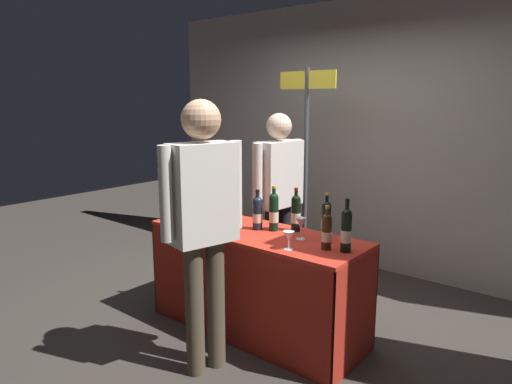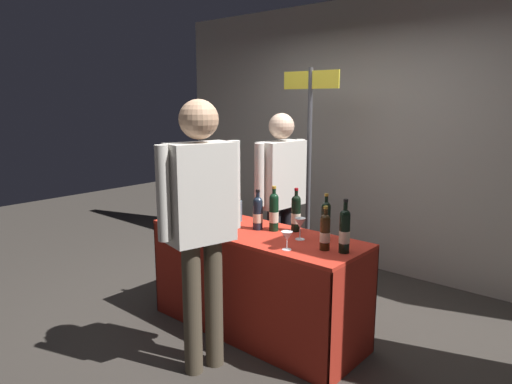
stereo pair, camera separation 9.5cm
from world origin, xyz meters
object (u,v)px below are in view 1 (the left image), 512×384
at_px(featured_wine_bottle, 258,213).
at_px(flower_vase, 234,207).
at_px(wine_glass_near_vendor, 301,224).
at_px(taster_foreground_right, 203,213).
at_px(booth_signpost, 306,151).
at_px(display_bottle_0, 230,208).
at_px(vendor_presenter, 278,187).
at_px(wine_glass_mid, 289,236).
at_px(tasting_table, 256,264).

height_order(featured_wine_bottle, flower_vase, flower_vase).
distance_m(featured_wine_bottle, wine_glass_near_vendor, 0.39).
distance_m(wine_glass_near_vendor, flower_vase, 0.70).
relative_size(taster_foreground_right, booth_signpost, 0.86).
height_order(display_bottle_0, vendor_presenter, vendor_presenter).
bearing_deg(vendor_presenter, wine_glass_mid, 42.19).
bearing_deg(wine_glass_mid, wine_glass_near_vendor, 105.47).
height_order(vendor_presenter, booth_signpost, booth_signpost).
distance_m(display_bottle_0, vendor_presenter, 0.73).
xyz_separation_m(tasting_table, wine_glass_near_vendor, (0.37, 0.05, 0.37)).
height_order(wine_glass_near_vendor, taster_foreground_right, taster_foreground_right).
distance_m(wine_glass_near_vendor, booth_signpost, 1.32).
height_order(display_bottle_0, wine_glass_near_vendor, display_bottle_0).
distance_m(tasting_table, taster_foreground_right, 0.82).
bearing_deg(wine_glass_mid, featured_wine_bottle, 151.94).
relative_size(vendor_presenter, booth_signpost, 0.80).
distance_m(wine_glass_mid, booth_signpost, 1.56).
distance_m(tasting_table, featured_wine_bottle, 0.39).
height_order(wine_glass_mid, booth_signpost, booth_signpost).
bearing_deg(flower_vase, booth_signpost, 88.68).
height_order(wine_glass_near_vendor, booth_signpost, booth_signpost).
height_order(display_bottle_0, taster_foreground_right, taster_foreground_right).
distance_m(display_bottle_0, flower_vase, 0.18).
bearing_deg(featured_wine_bottle, tasting_table, -63.00).
xyz_separation_m(wine_glass_mid, taster_foreground_right, (-0.36, -0.42, 0.18)).
bearing_deg(featured_wine_bottle, wine_glass_mid, -28.06).
relative_size(wine_glass_near_vendor, wine_glass_mid, 1.25).
bearing_deg(display_bottle_0, tasting_table, 7.90).
distance_m(flower_vase, booth_signpost, 1.07).
distance_m(vendor_presenter, booth_signpost, 0.52).
bearing_deg(vendor_presenter, featured_wine_bottle, 25.84).
height_order(featured_wine_bottle, taster_foreground_right, taster_foreground_right).
relative_size(wine_glass_mid, flower_vase, 0.32).
xyz_separation_m(flower_vase, booth_signpost, (0.02, 1.00, 0.37)).
bearing_deg(booth_signpost, featured_wine_bottle, -75.58).
bearing_deg(booth_signpost, wine_glass_mid, -60.81).
height_order(display_bottle_0, booth_signpost, booth_signpost).
distance_m(featured_wine_bottle, wine_glass_mid, 0.52).
bearing_deg(featured_wine_bottle, booth_signpost, 104.42).
relative_size(featured_wine_bottle, booth_signpost, 0.15).
relative_size(display_bottle_0, booth_signpost, 0.17).
xyz_separation_m(tasting_table, taster_foreground_right, (0.08, -0.62, 0.53)).
relative_size(display_bottle_0, vendor_presenter, 0.21).
bearing_deg(wine_glass_mid, flower_vase, 157.35).
xyz_separation_m(taster_foreground_right, booth_signpost, (-0.38, 1.74, 0.22)).
relative_size(wine_glass_near_vendor, flower_vase, 0.40).
relative_size(wine_glass_mid, vendor_presenter, 0.08).
distance_m(featured_wine_bottle, flower_vase, 0.31).
bearing_deg(tasting_table, wine_glass_near_vendor, 7.27).
bearing_deg(featured_wine_bottle, vendor_presenter, 113.45).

